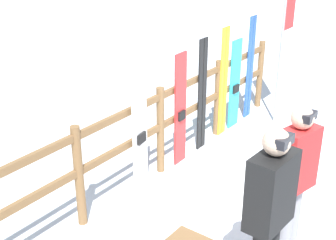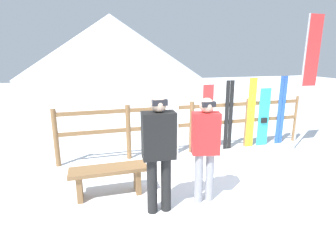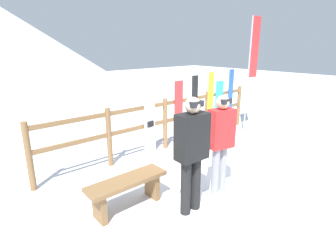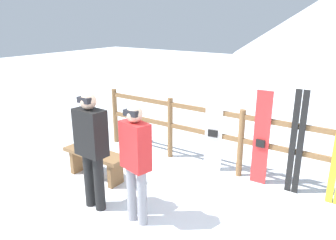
{
  "view_description": "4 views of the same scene",
  "coord_description": "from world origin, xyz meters",
  "px_view_note": "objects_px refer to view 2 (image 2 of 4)",
  "views": [
    {
      "loc": [
        -4.26,
        -1.42,
        3.09
      ],
      "look_at": [
        -0.7,
        1.21,
        1.14
      ],
      "focal_mm": 50.0,
      "sensor_mm": 36.0,
      "label": 1
    },
    {
      "loc": [
        -2.08,
        -3.42,
        2.15
      ],
      "look_at": [
        -0.75,
        1.16,
        0.96
      ],
      "focal_mm": 28.0,
      "sensor_mm": 36.0,
      "label": 2
    },
    {
      "loc": [
        -3.65,
        -2.48,
        2.27
      ],
      "look_at": [
        -0.67,
        0.96,
        0.98
      ],
      "focal_mm": 28.0,
      "sensor_mm": 36.0,
      "label": 3
    },
    {
      "loc": [
        1.88,
        -2.98,
        2.55
      ],
      "look_at": [
        -0.96,
        1.12,
        1.0
      ],
      "focal_mm": 35.0,
      "sensor_mm": 36.0,
      "label": 4
    }
  ],
  "objects_px": {
    "rental_flag": "(308,66)",
    "snowboard_cyan": "(264,118)",
    "snowboard_white": "(172,122)",
    "ski_pair_yellow": "(251,113)",
    "snowboard_red": "(207,119)",
    "person_black": "(159,147)",
    "ski_pair_blue": "(281,111)",
    "ski_pair_black": "(229,116)",
    "person_red": "(205,143)",
    "bench": "(109,175)"
  },
  "relations": [
    {
      "from": "ski_pair_blue",
      "to": "rental_flag",
      "type": "bearing_deg",
      "value": -67.15
    },
    {
      "from": "snowboard_white",
      "to": "ski_pair_blue",
      "type": "relative_size",
      "value": 0.91
    },
    {
      "from": "person_black",
      "to": "person_red",
      "type": "xyz_separation_m",
      "value": [
        0.71,
        0.07,
        -0.03
      ]
    },
    {
      "from": "snowboard_white",
      "to": "snowboard_cyan",
      "type": "relative_size",
      "value": 1.09
    },
    {
      "from": "snowboard_white",
      "to": "rental_flag",
      "type": "xyz_separation_m",
      "value": [
        2.97,
        -0.45,
        1.16
      ]
    },
    {
      "from": "bench",
      "to": "ski_pair_blue",
      "type": "height_order",
      "value": "ski_pair_blue"
    },
    {
      "from": "snowboard_cyan",
      "to": "snowboard_white",
      "type": "bearing_deg",
      "value": 180.0
    },
    {
      "from": "ski_pair_yellow",
      "to": "rental_flag",
      "type": "height_order",
      "value": "rental_flag"
    },
    {
      "from": "person_black",
      "to": "rental_flag",
      "type": "relative_size",
      "value": 0.55
    },
    {
      "from": "ski_pair_yellow",
      "to": "ski_pair_blue",
      "type": "xyz_separation_m",
      "value": [
        0.84,
        0.0,
        0.01
      ]
    },
    {
      "from": "snowboard_red",
      "to": "snowboard_cyan",
      "type": "bearing_deg",
      "value": -0.0
    },
    {
      "from": "snowboard_red",
      "to": "ski_pair_black",
      "type": "bearing_deg",
      "value": 0.37
    },
    {
      "from": "ski_pair_yellow",
      "to": "rental_flag",
      "type": "xyz_separation_m",
      "value": [
        1.03,
        -0.46,
        1.1
      ]
    },
    {
      "from": "bench",
      "to": "snowboard_cyan",
      "type": "xyz_separation_m",
      "value": [
        3.74,
        1.37,
        0.36
      ]
    },
    {
      "from": "snowboard_red",
      "to": "rental_flag",
      "type": "xyz_separation_m",
      "value": [
        2.14,
        -0.45,
        1.16
      ]
    },
    {
      "from": "rental_flag",
      "to": "ski_pair_yellow",
      "type": "bearing_deg",
      "value": 156.01
    },
    {
      "from": "snowboard_white",
      "to": "ski_pair_yellow",
      "type": "bearing_deg",
      "value": 0.1
    },
    {
      "from": "ski_pair_blue",
      "to": "person_red",
      "type": "bearing_deg",
      "value": -146.03
    },
    {
      "from": "snowboard_white",
      "to": "ski_pair_blue",
      "type": "xyz_separation_m",
      "value": [
        2.78,
        0.0,
        0.08
      ]
    },
    {
      "from": "person_black",
      "to": "snowboard_white",
      "type": "height_order",
      "value": "person_black"
    },
    {
      "from": "snowboard_red",
      "to": "snowboard_cyan",
      "type": "xyz_separation_m",
      "value": [
        1.47,
        -0.0,
        -0.06
      ]
    },
    {
      "from": "ski_pair_yellow",
      "to": "snowboard_red",
      "type": "bearing_deg",
      "value": -179.83
    },
    {
      "from": "bench",
      "to": "person_black",
      "type": "relative_size",
      "value": 0.71
    },
    {
      "from": "bench",
      "to": "person_black",
      "type": "height_order",
      "value": "person_black"
    },
    {
      "from": "snowboard_red",
      "to": "rental_flag",
      "type": "relative_size",
      "value": 0.51
    },
    {
      "from": "person_red",
      "to": "snowboard_white",
      "type": "distance_m",
      "value": 1.94
    },
    {
      "from": "snowboard_red",
      "to": "person_red",
      "type": "bearing_deg",
      "value": -115.52
    },
    {
      "from": "person_black",
      "to": "snowboard_white",
      "type": "bearing_deg",
      "value": 68.17
    },
    {
      "from": "ski_pair_black",
      "to": "snowboard_cyan",
      "type": "xyz_separation_m",
      "value": [
        0.94,
        -0.0,
        -0.11
      ]
    },
    {
      "from": "bench",
      "to": "snowboard_red",
      "type": "height_order",
      "value": "snowboard_red"
    },
    {
      "from": "snowboard_white",
      "to": "snowboard_cyan",
      "type": "xyz_separation_m",
      "value": [
        2.29,
        -0.0,
        -0.06
      ]
    },
    {
      "from": "person_black",
      "to": "ski_pair_black",
      "type": "bearing_deg",
      "value": 42.9
    },
    {
      "from": "snowboard_white",
      "to": "ski_pair_yellow",
      "type": "relative_size",
      "value": 0.92
    },
    {
      "from": "person_red",
      "to": "snowboard_red",
      "type": "distance_m",
      "value": 2.15
    },
    {
      "from": "ski_pair_black",
      "to": "ski_pair_blue",
      "type": "relative_size",
      "value": 0.96
    },
    {
      "from": "person_black",
      "to": "snowboard_cyan",
      "type": "height_order",
      "value": "person_black"
    },
    {
      "from": "snowboard_cyan",
      "to": "snowboard_red",
      "type": "bearing_deg",
      "value": 180.0
    },
    {
      "from": "snowboard_white",
      "to": "ski_pair_black",
      "type": "relative_size",
      "value": 0.95
    },
    {
      "from": "person_black",
      "to": "ski_pair_blue",
      "type": "height_order",
      "value": "ski_pair_blue"
    },
    {
      "from": "bench",
      "to": "person_black",
      "type": "xyz_separation_m",
      "value": [
        0.64,
        -0.63,
        0.61
      ]
    },
    {
      "from": "snowboard_white",
      "to": "snowboard_cyan",
      "type": "height_order",
      "value": "snowboard_white"
    },
    {
      "from": "person_red",
      "to": "snowboard_white",
      "type": "height_order",
      "value": "person_red"
    },
    {
      "from": "rental_flag",
      "to": "snowboard_cyan",
      "type": "bearing_deg",
      "value": 146.17
    },
    {
      "from": "ski_pair_black",
      "to": "ski_pair_blue",
      "type": "height_order",
      "value": "ski_pair_blue"
    },
    {
      "from": "person_red",
      "to": "ski_pair_black",
      "type": "xyz_separation_m",
      "value": [
        1.45,
        1.94,
        -0.12
      ]
    },
    {
      "from": "ski_pair_blue",
      "to": "ski_pair_yellow",
      "type": "bearing_deg",
      "value": 180.0
    },
    {
      "from": "ski_pair_blue",
      "to": "rental_flag",
      "type": "distance_m",
      "value": 1.19
    },
    {
      "from": "bench",
      "to": "ski_pair_black",
      "type": "bearing_deg",
      "value": 26.18
    },
    {
      "from": "snowboard_cyan",
      "to": "ski_pair_yellow",
      "type": "bearing_deg",
      "value": 179.43
    },
    {
      "from": "bench",
      "to": "ski_pair_yellow",
      "type": "height_order",
      "value": "ski_pair_yellow"
    }
  ]
}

